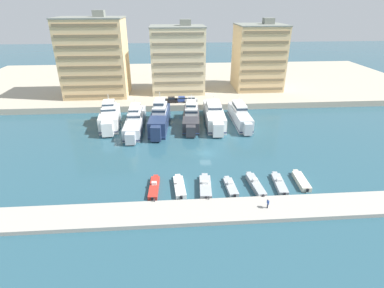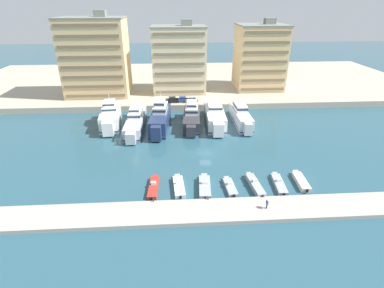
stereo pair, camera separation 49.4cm
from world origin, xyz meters
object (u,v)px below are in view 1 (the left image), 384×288
motorboat_grey_center (255,185)px  yacht_white_center (214,115)px  yacht_silver_center_right (240,116)px  car_black_far_left (171,99)px  yacht_navy_mid_left (160,118)px  motorboat_grey_center_right (279,183)px  yacht_silver_left (135,121)px  motorboat_grey_mid_left (205,187)px  yacht_charcoal_center_left (191,117)px  pedestrian_near_edge (268,203)px  motorboat_red_far_left (154,187)px  motorboat_grey_center_left (231,187)px  motorboat_cream_mid_right (301,181)px  car_silver_mid_left (191,99)px  yacht_white_far_left (110,117)px  motorboat_white_left (179,186)px  car_blue_left (181,99)px

motorboat_grey_center → yacht_white_center: bearing=95.6°
yacht_silver_center_right → car_black_far_left: size_ratio=4.64×
yacht_white_center → yacht_navy_mid_left: bearing=-171.4°
motorboat_grey_center_right → car_black_far_left: size_ratio=1.85×
yacht_silver_left → car_black_far_left: bearing=58.3°
yacht_silver_left → motorboat_grey_mid_left: 34.89m
yacht_silver_left → yacht_charcoal_center_left: size_ratio=1.21×
yacht_navy_mid_left → motorboat_grey_center_right: 38.53m
yacht_charcoal_center_left → pedestrian_near_edge: 40.82m
motorboat_red_far_left → motorboat_grey_center_left: (14.29, -0.78, -0.02)m
motorboat_cream_mid_right → yacht_silver_center_right: bearing=99.0°
car_silver_mid_left → pedestrian_near_edge: size_ratio=2.37×
yacht_white_far_left → motorboat_white_left: size_ratio=2.20×
yacht_navy_mid_left → motorboat_red_far_left: bearing=-90.8°
car_silver_mid_left → pedestrian_near_edge: car_silver_mid_left is taller
yacht_navy_mid_left → motorboat_cream_mid_right: yacht_navy_mid_left is taller
car_silver_mid_left → yacht_silver_center_right: bearing=-48.0°
pedestrian_near_edge → yacht_navy_mid_left: bearing=116.2°
motorboat_grey_center_left → motorboat_grey_center_right: (9.46, 0.31, 0.03)m
yacht_silver_left → yacht_charcoal_center_left: yacht_charcoal_center_left is taller
yacht_white_far_left → car_black_far_left: (17.22, 14.16, 0.33)m
yacht_charcoal_center_left → motorboat_grey_mid_left: size_ratio=2.29×
motorboat_grey_center → car_black_far_left: size_ratio=1.96×
yacht_white_center → car_blue_left: size_ratio=5.18×
yacht_silver_left → pedestrian_near_edge: bearing=-56.4°
yacht_charcoal_center_left → yacht_white_center: size_ratio=0.87×
motorboat_grey_center → motorboat_cream_mid_right: 9.24m
motorboat_grey_center_left → motorboat_grey_center: bearing=-0.2°
yacht_white_far_left → motorboat_grey_center_left: bearing=-50.0°
motorboat_red_far_left → pedestrian_near_edge: size_ratio=4.57×
motorboat_grey_mid_left → car_silver_mid_left: car_silver_mid_left is taller
yacht_white_center → motorboat_grey_mid_left: 33.72m
yacht_silver_center_right → car_silver_mid_left: bearing=132.0°
yacht_navy_mid_left → motorboat_grey_center_left: yacht_navy_mid_left is taller
motorboat_cream_mid_right → car_black_far_left: 52.65m
yacht_silver_left → pedestrian_near_edge: (25.45, -38.27, -0.39)m
motorboat_grey_center_left → motorboat_grey_center: size_ratio=0.81×
yacht_white_far_left → motorboat_red_far_left: 35.19m
yacht_white_far_left → yacht_silver_left: bearing=-16.2°
yacht_silver_center_right → motorboat_cream_mid_right: size_ratio=2.71×
motorboat_grey_mid_left → motorboat_cream_mid_right: motorboat_grey_mid_left is taller
yacht_charcoal_center_left → car_silver_mid_left: (1.04, 14.75, 0.61)m
motorboat_grey_center_left → yacht_silver_center_right: bearing=74.9°
motorboat_white_left → car_blue_left: 47.02m
yacht_navy_mid_left → yacht_silver_center_right: size_ratio=1.02×
yacht_white_center → motorboat_cream_mid_right: bearing=-68.9°
motorboat_red_far_left → car_black_far_left: 46.79m
car_blue_left → motorboat_red_far_left: bearing=-98.5°
motorboat_white_left → motorboat_grey_mid_left: motorboat_grey_mid_left is taller
yacht_white_center → motorboat_white_left: bearing=-108.7°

